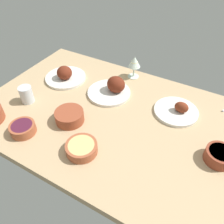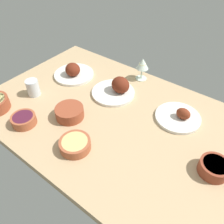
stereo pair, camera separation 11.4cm
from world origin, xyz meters
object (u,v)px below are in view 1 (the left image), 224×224
(plate_near_viewer, at_px, (177,111))
(bowl_onions, at_px, (23,128))
(water_tumbler, at_px, (26,94))
(wine_glass, at_px, (134,63))
(bowl_sauce, at_px, (219,155))
(bowl_pasta, at_px, (81,148))
(bowl_soup, at_px, (69,116))
(plate_far_side, at_px, (112,89))
(plate_center_main, at_px, (65,76))

(plate_near_viewer, xyz_separation_m, bowl_onions, (0.59, 0.49, 0.01))
(water_tumbler, bearing_deg, wine_glass, -128.56)
(bowl_sauce, bearing_deg, bowl_pasta, 24.95)
(bowl_onions, bearing_deg, bowl_soup, -130.27)
(bowl_sauce, distance_m, water_tumbler, 0.99)
(plate_far_side, bearing_deg, plate_center_main, 3.38)
(plate_far_side, distance_m, bowl_pasta, 0.44)
(bowl_onions, xyz_separation_m, bowl_pasta, (-0.31, -0.04, -0.00))
(wine_glass, bearing_deg, water_tumbler, 51.44)
(plate_near_viewer, bearing_deg, plate_far_side, 3.31)
(bowl_sauce, bearing_deg, bowl_onions, 19.01)
(plate_center_main, height_order, bowl_soup, plate_center_main)
(plate_far_side, height_order, bowl_sauce, plate_far_side)
(plate_far_side, distance_m, bowl_sauce, 0.64)
(plate_near_viewer, xyz_separation_m, bowl_sauce, (-0.24, 0.20, 0.02))
(wine_glass, bearing_deg, bowl_onions, 69.72)
(bowl_soup, bearing_deg, bowl_sauce, -170.40)
(bowl_soup, bearing_deg, plate_far_side, -104.20)
(plate_near_viewer, distance_m, bowl_soup, 0.55)
(plate_center_main, height_order, bowl_sauce, plate_center_main)
(plate_near_viewer, height_order, bowl_sauce, plate_near_viewer)
(plate_far_side, height_order, wine_glass, wine_glass)
(bowl_sauce, xyz_separation_m, wine_glass, (0.58, -0.40, 0.07))
(bowl_onions, bearing_deg, wine_glass, -110.28)
(plate_center_main, xyz_separation_m, wine_glass, (-0.36, -0.23, 0.07))
(plate_near_viewer, distance_m, bowl_sauce, 0.32)
(bowl_pasta, bearing_deg, bowl_onions, 7.72)
(bowl_soup, bearing_deg, plate_near_viewer, -144.52)
(bowl_pasta, xyz_separation_m, wine_glass, (0.05, -0.64, 0.07))
(bowl_soup, xyz_separation_m, bowl_pasta, (-0.16, 0.13, -0.01))
(bowl_soup, xyz_separation_m, bowl_onions, (0.15, 0.17, -0.01))
(bowl_onions, bearing_deg, plate_near_viewer, -140.41)
(plate_center_main, xyz_separation_m, bowl_soup, (-0.25, 0.28, 0.00))
(bowl_onions, relative_size, water_tumbler, 1.28)
(bowl_sauce, height_order, bowl_soup, bowl_soup)
(bowl_pasta, relative_size, wine_glass, 1.00)
(bowl_sauce, bearing_deg, bowl_soup, 9.60)
(bowl_sauce, bearing_deg, wine_glass, -34.21)
(water_tumbler, bearing_deg, bowl_sauce, -173.73)
(plate_near_viewer, xyz_separation_m, bowl_soup, (0.45, 0.32, 0.02))
(plate_far_side, relative_size, bowl_pasta, 1.76)
(bowl_sauce, height_order, bowl_pasta, bowl_sauce)
(plate_center_main, relative_size, bowl_sauce, 2.06)
(plate_near_viewer, height_order, plate_center_main, plate_center_main)
(plate_near_viewer, distance_m, plate_center_main, 0.70)
(bowl_soup, bearing_deg, plate_center_main, -48.49)
(plate_center_main, relative_size, water_tumbler, 2.66)
(wine_glass, xyz_separation_m, water_tumbler, (0.40, 0.51, -0.05))
(wine_glass, bearing_deg, bowl_soup, 78.12)
(water_tumbler, bearing_deg, plate_near_viewer, -157.27)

